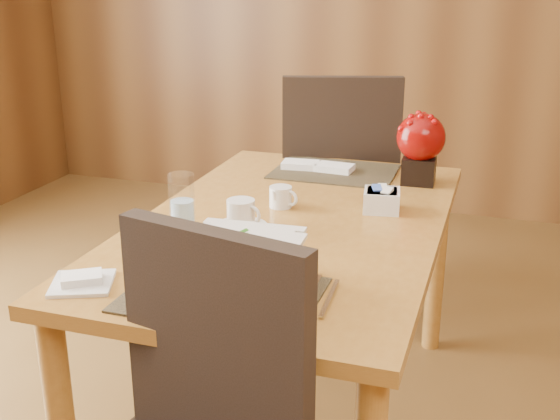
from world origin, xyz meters
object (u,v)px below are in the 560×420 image
(coffee_cup, at_px, (241,216))
(bread_plate, at_px, (82,283))
(soup_setting, at_px, (239,267))
(sugar_caddy, at_px, (382,200))
(far_chair, at_px, (338,181))
(berry_decor, at_px, (421,144))
(dining_table, at_px, (291,249))
(water_glass, at_px, (182,203))
(creamer_jug, at_px, (281,197))

(coffee_cup, bearing_deg, bread_plate, -115.13)
(bread_plate, bearing_deg, soup_setting, 13.93)
(sugar_caddy, height_order, far_chair, far_chair)
(coffee_cup, height_order, bread_plate, coffee_cup)
(sugar_caddy, relative_size, berry_decor, 0.44)
(dining_table, xyz_separation_m, berry_decor, (0.32, 0.51, 0.24))
(water_glass, bearing_deg, soup_setting, -46.78)
(dining_table, height_order, soup_setting, soup_setting)
(dining_table, relative_size, soup_setting, 4.64)
(coffee_cup, relative_size, far_chair, 0.15)
(sugar_caddy, bearing_deg, creamer_jug, -168.40)
(soup_setting, bearing_deg, sugar_caddy, 69.16)
(soup_setting, relative_size, coffee_cup, 2.07)
(water_glass, distance_m, bread_plate, 0.43)
(soup_setting, xyz_separation_m, coffee_cup, (-0.15, 0.39, -0.02))
(dining_table, bearing_deg, far_chair, 94.38)
(creamer_jug, distance_m, far_chair, 0.82)
(water_glass, distance_m, creamer_jug, 0.36)
(water_glass, height_order, sugar_caddy, water_glass)
(coffee_cup, bearing_deg, berry_decor, 55.11)
(bread_plate, distance_m, far_chair, 1.54)
(sugar_caddy, xyz_separation_m, far_chair, (-0.32, 0.73, -0.18))
(creamer_jug, bearing_deg, coffee_cup, -84.59)
(soup_setting, relative_size, berry_decor, 1.28)
(soup_setting, height_order, water_glass, water_glass)
(creamer_jug, distance_m, sugar_caddy, 0.32)
(soup_setting, relative_size, water_glass, 1.87)
(dining_table, bearing_deg, coffee_cup, -136.02)
(water_glass, relative_size, bread_plate, 1.20)
(sugar_caddy, distance_m, far_chair, 0.82)
(bread_plate, bearing_deg, coffee_cup, 64.87)
(dining_table, xyz_separation_m, soup_setting, (0.03, -0.51, 0.16))
(water_glass, bearing_deg, creamer_jug, 54.98)
(dining_table, bearing_deg, bread_plate, -120.05)
(soup_setting, distance_m, coffee_cup, 0.42)
(coffee_cup, xyz_separation_m, far_chair, (0.05, 1.02, -0.18))
(water_glass, distance_m, sugar_caddy, 0.64)
(berry_decor, relative_size, far_chair, 0.24)
(dining_table, height_order, bread_plate, bread_plate)
(berry_decor, height_order, far_chair, far_chair)
(sugar_caddy, bearing_deg, water_glass, -145.51)
(creamer_jug, xyz_separation_m, bread_plate, (-0.28, -0.71, -0.03))
(coffee_cup, xyz_separation_m, berry_decor, (0.44, 0.63, 0.11))
(sugar_caddy, bearing_deg, soup_setting, -107.78)
(coffee_cup, distance_m, bread_plate, 0.54)
(soup_setting, height_order, coffee_cup, soup_setting)
(soup_setting, distance_m, bread_plate, 0.39)
(water_glass, bearing_deg, berry_decor, 49.63)
(creamer_jug, xyz_separation_m, berry_decor, (0.39, 0.40, 0.11))
(coffee_cup, height_order, sugar_caddy, coffee_cup)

